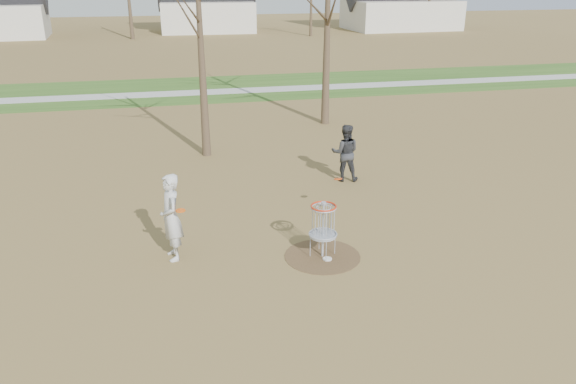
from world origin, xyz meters
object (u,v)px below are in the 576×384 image
object	(u,v)px
disc_grounded	(327,259)
disc_golf_basket	(323,221)
player_standing	(171,217)
player_throwing	(345,153)

from	to	relation	value
disc_grounded	disc_golf_basket	size ratio (longest dim) A/B	0.16
disc_grounded	player_standing	bearing A→B (deg)	165.84
player_standing	player_throwing	world-z (taller)	player_standing
disc_golf_basket	disc_grounded	bearing A→B (deg)	-69.91
player_standing	disc_golf_basket	world-z (taller)	player_standing
player_standing	disc_grounded	world-z (taller)	player_standing
disc_golf_basket	player_standing	bearing A→B (deg)	168.50
player_throwing	disc_grounded	world-z (taller)	player_throwing
disc_golf_basket	player_throwing	bearing A→B (deg)	66.66
disc_grounded	disc_golf_basket	xyz separation A→B (m)	(-0.07, 0.18, 0.89)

